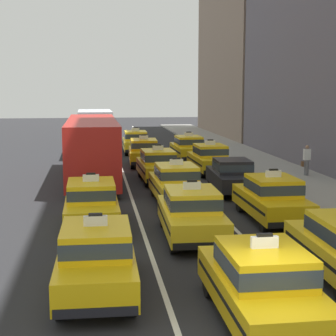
% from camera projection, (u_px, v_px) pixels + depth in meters
% --- Properties ---
extents(lane_stripe_left_center, '(0.14, 80.00, 0.01)m').
position_uv_depth(lane_stripe_left_center, '(125.00, 178.00, 29.24)').
color(lane_stripe_left_center, silver).
rests_on(lane_stripe_left_center, ground).
extents(lane_stripe_center_right, '(0.14, 80.00, 0.01)m').
position_uv_depth(lane_stripe_center_right, '(183.00, 177.00, 29.67)').
color(lane_stripe_center_right, silver).
rests_on(lane_stripe_center_right, ground).
extents(sidewalk_curb, '(4.00, 90.00, 0.15)m').
position_uv_depth(sidewalk_curb, '(317.00, 190.00, 25.51)').
color(sidewalk_curb, gray).
rests_on(sidewalk_curb, ground).
extents(taxi_left_nearest, '(1.88, 4.58, 1.96)m').
position_uv_depth(taxi_left_nearest, '(96.00, 257.00, 12.87)').
color(taxi_left_nearest, black).
rests_on(taxi_left_nearest, ground).
extents(taxi_left_second, '(1.87, 4.58, 1.96)m').
position_uv_depth(taxi_left_second, '(91.00, 203.00, 18.85)').
color(taxi_left_second, black).
rests_on(taxi_left_second, ground).
extents(bus_left_third, '(2.58, 11.21, 3.22)m').
position_uv_depth(bus_left_third, '(92.00, 146.00, 28.34)').
color(bus_left_third, black).
rests_on(bus_left_third, ground).
extents(box_truck_left_fourth, '(2.37, 6.99, 3.27)m').
position_uv_depth(box_truck_left_fourth, '(95.00, 131.00, 38.80)').
color(box_truck_left_fourth, black).
rests_on(box_truck_left_fourth, ground).
extents(taxi_center_nearest, '(1.83, 4.57, 1.96)m').
position_uv_depth(taxi_center_nearest, '(262.00, 283.00, 11.12)').
color(taxi_center_nearest, black).
rests_on(taxi_center_nearest, ground).
extents(taxi_center_second, '(1.95, 4.61, 1.96)m').
position_uv_depth(taxi_center_second, '(191.00, 212.00, 17.40)').
color(taxi_center_second, black).
rests_on(taxi_center_second, ground).
extents(taxi_center_third, '(1.89, 4.59, 1.96)m').
position_uv_depth(taxi_center_third, '(176.00, 183.00, 22.83)').
color(taxi_center_third, black).
rests_on(taxi_center_third, ground).
extents(taxi_center_fourth, '(1.92, 4.60, 1.96)m').
position_uv_depth(taxi_center_fourth, '(158.00, 165.00, 28.16)').
color(taxi_center_fourth, black).
rests_on(taxi_center_fourth, ground).
extents(taxi_center_fifth, '(2.01, 4.63, 1.96)m').
position_uv_depth(taxi_center_fifth, '(144.00, 151.00, 34.02)').
color(taxi_center_fifth, black).
rests_on(taxi_center_fifth, ground).
extents(taxi_center_sixth, '(1.91, 4.60, 1.96)m').
position_uv_depth(taxi_center_sixth, '(136.00, 141.00, 40.32)').
color(taxi_center_sixth, black).
rests_on(taxi_center_sixth, ground).
extents(taxi_right_second, '(1.84, 4.57, 1.96)m').
position_uv_depth(taxi_right_second, '(272.00, 198.00, 19.76)').
color(taxi_right_second, black).
rests_on(taxi_right_second, ground).
extents(sedan_right_third, '(1.94, 4.37, 1.58)m').
position_uv_depth(sedan_right_third, '(232.00, 175.00, 25.13)').
color(sedan_right_third, black).
rests_on(sedan_right_third, ground).
extents(taxi_right_fourth, '(1.91, 4.59, 1.96)m').
position_uv_depth(taxi_right_fourth, '(210.00, 158.00, 30.80)').
color(taxi_right_fourth, black).
rests_on(taxi_right_fourth, ground).
extents(taxi_right_fifth, '(1.90, 4.59, 1.96)m').
position_uv_depth(taxi_right_fifth, '(188.00, 148.00, 36.24)').
color(taxi_right_fifth, black).
rests_on(taxi_right_fifth, ground).
extents(pedestrian_near_crosswalk, '(0.47, 0.24, 1.64)m').
position_uv_depth(pedestrian_near_crosswalk, '(307.00, 160.00, 29.22)').
color(pedestrian_near_crosswalk, slate).
rests_on(pedestrian_near_crosswalk, sidewalk_curb).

